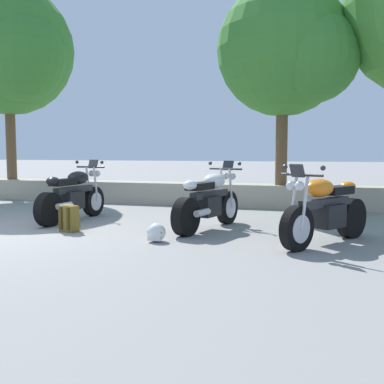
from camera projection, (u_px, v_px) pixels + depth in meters
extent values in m
cube|color=#A89E89|center=(123.00, 192.00, 12.07)|extent=(36.00, 0.80, 0.55)
cylinder|color=black|center=(93.00, 201.00, 9.40)|extent=(0.18, 0.63, 0.62)
cylinder|color=black|center=(49.00, 209.00, 8.05)|extent=(0.22, 0.63, 0.62)
cylinder|color=silver|center=(93.00, 201.00, 9.40)|extent=(0.19, 0.39, 0.38)
cube|color=black|center=(71.00, 200.00, 8.67)|extent=(0.35, 0.50, 0.34)
cube|color=#2D2D30|center=(74.00, 189.00, 8.74)|extent=(0.21, 1.11, 0.12)
ellipsoid|color=black|center=(78.00, 178.00, 8.87)|extent=(0.37, 0.54, 0.26)
cube|color=black|center=(63.00, 182.00, 8.42)|extent=(0.30, 0.58, 0.12)
ellipsoid|color=black|center=(53.00, 181.00, 8.14)|extent=(0.24, 0.29, 0.16)
cylinder|color=#2D2D30|center=(91.00, 167.00, 9.26)|extent=(0.66, 0.08, 0.04)
sphere|color=silver|center=(92.00, 173.00, 9.43)|extent=(0.13, 0.13, 0.13)
sphere|color=silver|center=(97.00, 174.00, 9.38)|extent=(0.13, 0.13, 0.13)
cube|color=#26282D|center=(93.00, 164.00, 9.35)|extent=(0.21, 0.11, 0.18)
cylinder|color=silver|center=(64.00, 206.00, 8.22)|extent=(0.14, 0.39, 0.11)
cylinder|color=silver|center=(88.00, 184.00, 9.36)|extent=(0.05, 0.17, 0.73)
cylinder|color=silver|center=(96.00, 184.00, 9.29)|extent=(0.05, 0.17, 0.73)
sphere|color=#2D2D30|center=(77.00, 162.00, 9.32)|extent=(0.07, 0.07, 0.07)
sphere|color=#2D2D30|center=(102.00, 162.00, 9.11)|extent=(0.07, 0.07, 0.07)
cylinder|color=black|center=(227.00, 207.00, 8.36)|extent=(0.29, 0.64, 0.62)
cylinder|color=black|center=(186.00, 217.00, 7.14)|extent=(0.33, 0.65, 0.62)
cylinder|color=silver|center=(227.00, 207.00, 8.36)|extent=(0.25, 0.41, 0.38)
cube|color=black|center=(207.00, 206.00, 7.70)|extent=(0.43, 0.55, 0.34)
cube|color=#2D2D30|center=(210.00, 194.00, 7.76)|extent=(0.42, 1.10, 0.12)
ellipsoid|color=white|center=(214.00, 181.00, 7.87)|extent=(0.46, 0.59, 0.26)
cube|color=black|center=(200.00, 186.00, 7.47)|extent=(0.39, 0.61, 0.12)
ellipsoid|color=white|center=(191.00, 185.00, 7.21)|extent=(0.28, 0.33, 0.16)
cylinder|color=#2D2D30|center=(226.00, 169.00, 8.23)|extent=(0.65, 0.20, 0.04)
sphere|color=silver|center=(226.00, 176.00, 8.39)|extent=(0.13, 0.13, 0.13)
sphere|color=silver|center=(232.00, 176.00, 8.32)|extent=(0.13, 0.13, 0.13)
cube|color=#26282D|center=(228.00, 165.00, 8.31)|extent=(0.22, 0.14, 0.18)
cylinder|color=silver|center=(202.00, 213.00, 7.25)|extent=(0.20, 0.40, 0.11)
cylinder|color=silver|center=(222.00, 188.00, 8.34)|extent=(0.08, 0.17, 0.73)
cylinder|color=silver|center=(231.00, 188.00, 8.24)|extent=(0.08, 0.17, 0.73)
sphere|color=#2D2D30|center=(210.00, 163.00, 8.34)|extent=(0.07, 0.07, 0.07)
sphere|color=#2D2D30|center=(239.00, 164.00, 8.03)|extent=(0.07, 0.07, 0.07)
cylinder|color=black|center=(297.00, 228.00, 6.05)|extent=(0.44, 0.60, 0.62)
cylinder|color=black|center=(351.00, 218.00, 7.00)|extent=(0.48, 0.62, 0.62)
cylinder|color=silver|center=(297.00, 228.00, 6.05)|extent=(0.34, 0.41, 0.38)
cube|color=black|center=(328.00, 216.00, 6.55)|extent=(0.52, 0.58, 0.34)
cube|color=#2D2D30|center=(325.00, 203.00, 6.46)|extent=(0.69, 1.01, 0.12)
ellipsoid|color=orange|center=(319.00, 188.00, 6.35)|extent=(0.56, 0.62, 0.26)
cube|color=black|center=(337.00, 190.00, 6.67)|extent=(0.51, 0.61, 0.12)
ellipsoid|color=orange|center=(348.00, 187.00, 6.86)|extent=(0.33, 0.35, 0.16)
cylinder|color=#2D2D30|center=(301.00, 175.00, 6.04)|extent=(0.58, 0.38, 0.04)
sphere|color=silver|center=(300.00, 186.00, 5.90)|extent=(0.13, 0.13, 0.13)
sphere|color=silver|center=(291.00, 185.00, 6.01)|extent=(0.13, 0.13, 0.13)
cube|color=#26282D|center=(297.00, 171.00, 5.96)|extent=(0.22, 0.19, 0.18)
cylinder|color=silver|center=(334.00, 215.00, 6.96)|extent=(0.29, 0.38, 0.11)
cylinder|color=silver|center=(305.00, 202.00, 5.97)|extent=(0.12, 0.16, 0.73)
cylinder|color=silver|center=(294.00, 201.00, 6.11)|extent=(0.12, 0.16, 0.73)
sphere|color=#2D2D30|center=(323.00, 168.00, 5.83)|extent=(0.07, 0.07, 0.07)
sphere|color=#2D2D30|center=(285.00, 167.00, 6.28)|extent=(0.07, 0.07, 0.07)
cube|color=brown|center=(69.00, 219.00, 7.53)|extent=(0.33, 0.24, 0.44)
cube|color=brown|center=(74.00, 220.00, 7.64)|extent=(0.25, 0.10, 0.24)
ellipsoid|color=brown|center=(69.00, 206.00, 7.52)|extent=(0.32, 0.23, 0.08)
cube|color=#403513|center=(61.00, 218.00, 7.48)|extent=(0.06, 0.04, 0.37)
cube|color=#403513|center=(68.00, 219.00, 7.40)|extent=(0.06, 0.04, 0.37)
sphere|color=silver|center=(156.00, 232.00, 6.70)|extent=(0.28, 0.28, 0.28)
ellipsoid|color=black|center=(154.00, 233.00, 6.63)|extent=(0.23, 0.06, 0.12)
cube|color=silver|center=(155.00, 238.00, 6.63)|extent=(0.20, 0.08, 0.08)
cylinder|color=brown|center=(11.00, 139.00, 13.04)|extent=(0.28, 0.28, 2.32)
sphere|color=#387A2D|center=(8.00, 49.00, 12.81)|extent=(3.71, 3.71, 3.71)
sphere|color=#387A2D|center=(20.00, 57.00, 12.07)|extent=(2.41, 2.41, 2.41)
cylinder|color=brown|center=(282.00, 143.00, 10.66)|extent=(0.28, 0.28, 2.02)
sphere|color=#387A2D|center=(283.00, 49.00, 10.47)|extent=(3.10, 3.10, 3.10)
sphere|color=#387A2D|center=(313.00, 57.00, 9.85)|extent=(2.01, 2.01, 2.01)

